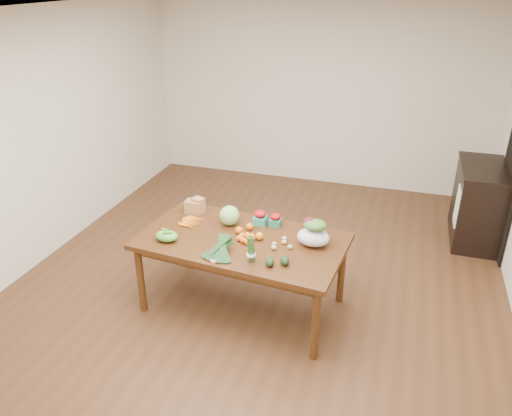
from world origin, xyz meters
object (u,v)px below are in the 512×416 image
(mandarin_cluster, at_px, (247,237))
(kale_bunch, at_px, (218,249))
(cabinet, at_px, (477,203))
(asparagus_bundle, at_px, (251,249))
(paper_bag, at_px, (194,205))
(dining_table, at_px, (243,273))
(salad_bag, at_px, (313,234))
(cabbage, at_px, (229,215))

(mandarin_cluster, distance_m, kale_bunch, 0.38)
(cabinet, bearing_deg, asparagus_bundle, -129.44)
(cabinet, relative_size, paper_bag, 4.45)
(dining_table, height_order, mandarin_cluster, mandarin_cluster)
(paper_bag, relative_size, asparagus_bundle, 0.92)
(asparagus_bundle, xyz_separation_m, salad_bag, (0.45, 0.43, -0.01))
(kale_bunch, bearing_deg, mandarin_cluster, 71.92)
(cabbage, bearing_deg, salad_bag, -10.26)
(dining_table, xyz_separation_m, cabbage, (-0.21, 0.24, 0.47))
(kale_bunch, xyz_separation_m, salad_bag, (0.74, 0.45, 0.03))
(cabbage, height_order, salad_bag, salad_bag)
(cabbage, bearing_deg, dining_table, -48.63)
(cabinet, height_order, mandarin_cluster, cabinet)
(cabbage, bearing_deg, mandarin_cluster, -43.92)
(dining_table, distance_m, paper_bag, 0.88)
(salad_bag, bearing_deg, cabbage, 169.74)
(kale_bunch, bearing_deg, salad_bag, 36.60)
(cabbage, height_order, mandarin_cluster, cabbage)
(cabinet, height_order, cabbage, cabbage)
(mandarin_cluster, xyz_separation_m, kale_bunch, (-0.15, -0.35, 0.03))
(salad_bag, bearing_deg, dining_table, -172.74)
(dining_table, distance_m, salad_bag, 0.82)
(asparagus_bundle, relative_size, salad_bag, 0.85)
(paper_bag, xyz_separation_m, mandarin_cluster, (0.71, -0.40, -0.04))
(cabinet, bearing_deg, dining_table, -136.39)
(paper_bag, height_order, mandarin_cluster, paper_bag)
(dining_table, bearing_deg, cabinet, 49.00)
(cabbage, height_order, kale_bunch, cabbage)
(cabinet, bearing_deg, paper_bag, -148.65)
(dining_table, distance_m, mandarin_cluster, 0.43)
(paper_bag, xyz_separation_m, asparagus_bundle, (0.85, -0.73, 0.04))
(cabbage, xyz_separation_m, asparagus_bundle, (0.41, -0.59, 0.03))
(dining_table, bearing_deg, paper_bag, 154.95)
(mandarin_cluster, bearing_deg, paper_bag, 150.42)
(cabinet, xyz_separation_m, salad_bag, (-1.60, -2.07, 0.39))
(dining_table, height_order, cabinet, cabinet)
(mandarin_cluster, relative_size, kale_bunch, 0.45)
(cabbage, bearing_deg, asparagus_bundle, -54.97)
(cabbage, xyz_separation_m, mandarin_cluster, (0.27, -0.26, -0.05))
(asparagus_bundle, distance_m, salad_bag, 0.62)
(paper_bag, height_order, cabbage, cabbage)
(kale_bunch, bearing_deg, paper_bag, 132.08)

